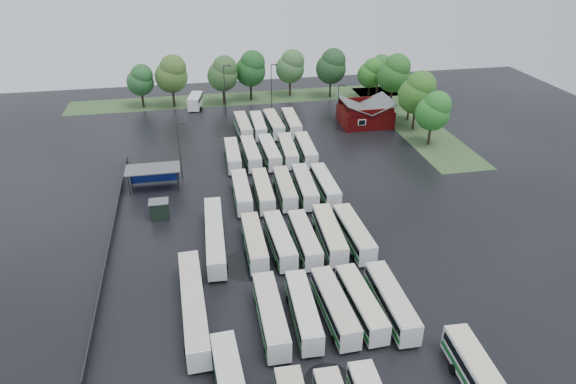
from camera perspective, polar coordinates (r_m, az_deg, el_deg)
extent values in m
plane|color=black|center=(64.51, 0.30, -7.04)|extent=(160.00, 160.00, 0.00)
cube|color=maroon|center=(106.70, 8.54, 8.31)|extent=(10.00, 8.00, 3.40)
cube|color=#4C4F51|center=(105.09, 7.34, 9.59)|extent=(5.07, 8.60, 2.19)
cube|color=#4C4F51|center=(106.71, 9.93, 9.68)|extent=(5.07, 8.60, 2.19)
cube|color=maroon|center=(102.44, 9.35, 8.72)|extent=(9.00, 0.20, 1.20)
cube|color=silver|center=(102.38, 8.21, 7.66)|extent=(1.60, 0.12, 1.20)
cylinder|color=#2D2D30|center=(80.68, -17.24, 0.65)|extent=(0.16, 0.16, 3.40)
cylinder|color=#2D2D30|center=(80.08, -12.15, 1.12)|extent=(0.16, 0.16, 3.40)
cylinder|color=#2D2D30|center=(83.54, -17.08, 1.64)|extent=(0.16, 0.16, 3.40)
cylinder|color=#2D2D30|center=(82.96, -12.16, 2.10)|extent=(0.16, 0.16, 3.40)
cube|color=#4C4F51|center=(80.97, -14.82, 2.53)|extent=(8.20, 4.20, 0.15)
cube|color=navy|center=(83.48, -14.61, 1.90)|extent=(7.60, 0.08, 2.60)
cube|color=black|center=(73.88, -14.09, -1.91)|extent=(2.50, 2.00, 2.50)
cube|color=#4C4F51|center=(73.26, -14.21, -1.02)|extent=(2.70, 2.20, 0.12)
cube|color=#355229|center=(122.97, -4.80, 10.34)|extent=(80.00, 10.00, 0.01)
cube|color=#355229|center=(110.89, 13.42, 7.69)|extent=(10.00, 50.00, 0.01)
cube|color=#2D2D30|center=(70.99, -18.95, -4.60)|extent=(0.10, 50.00, 1.20)
cube|color=silver|center=(53.42, -1.95, -13.45)|extent=(2.36, 11.01, 2.52)
cube|color=black|center=(53.09, -1.96, -13.04)|extent=(2.41, 10.57, 0.81)
cube|color=#0C6A1C|center=(53.79, -1.94, -13.89)|extent=(2.40, 10.79, 0.55)
cube|color=beige|center=(52.57, -1.97, -12.38)|extent=(2.26, 10.68, 0.11)
cylinder|color=black|center=(51.75, -1.26, -17.03)|extent=(2.34, 0.88, 0.88)
cylinder|color=black|center=(56.89, -2.51, -12.10)|extent=(2.34, 0.88, 0.88)
cube|color=silver|center=(54.00, 1.71, -13.01)|extent=(2.59, 10.62, 2.42)
cube|color=black|center=(53.68, 1.72, -12.62)|extent=(2.63, 10.20, 0.77)
cube|color=#1B6E2F|center=(54.35, 1.70, -13.43)|extent=(2.63, 10.41, 0.53)
cube|color=silver|center=(53.19, 1.73, -11.99)|extent=(2.49, 10.30, 0.11)
cylinder|color=black|center=(52.40, 2.53, -16.37)|extent=(2.24, 0.84, 0.84)
cylinder|color=black|center=(57.29, 0.94, -11.75)|extent=(2.24, 0.84, 0.84)
cube|color=silver|center=(54.63, 5.19, -12.54)|extent=(2.60, 10.73, 2.44)
cube|color=black|center=(54.32, 5.21, -12.14)|extent=(2.64, 10.31, 0.78)
cube|color=#0E6E1F|center=(54.98, 5.16, -12.96)|extent=(2.64, 10.52, 0.54)
cube|color=beige|center=(53.82, 5.25, -11.51)|extent=(2.50, 10.41, 0.11)
cylinder|color=black|center=(53.04, 6.16, -15.87)|extent=(2.26, 0.85, 0.85)
cylinder|color=black|center=(57.92, 4.21, -11.32)|extent=(2.26, 0.85, 0.85)
cube|color=silver|center=(55.40, 8.10, -12.09)|extent=(2.65, 10.61, 2.41)
cube|color=black|center=(55.10, 8.13, -11.70)|extent=(2.68, 10.19, 0.77)
cube|color=#016F11|center=(55.74, 8.06, -12.51)|extent=(2.68, 10.40, 0.53)
cube|color=beige|center=(54.61, 8.19, -11.08)|extent=(2.55, 10.29, 0.11)
cylinder|color=black|center=(53.85, 9.17, -15.31)|extent=(2.24, 0.84, 0.84)
cylinder|color=black|center=(58.61, 6.97, -10.94)|extent=(2.24, 0.84, 0.84)
cube|color=silver|center=(56.01, 11.40, -11.82)|extent=(2.35, 10.95, 2.51)
cube|color=black|center=(55.69, 11.44, -11.43)|extent=(2.41, 10.52, 0.80)
cube|color=#0D691B|center=(56.36, 11.34, -12.26)|extent=(2.40, 10.73, 0.55)
cube|color=beige|center=(55.20, 11.52, -10.78)|extent=(2.26, 10.62, 0.11)
cylinder|color=black|center=(54.45, 12.64, -15.11)|extent=(2.32, 0.87, 0.87)
cylinder|color=black|center=(59.28, 10.04, -10.67)|extent=(2.32, 0.87, 0.87)
cube|color=silver|center=(64.22, -3.78, -5.55)|extent=(2.28, 10.61, 2.43)
cube|color=black|center=(63.95, -3.79, -5.19)|extent=(2.33, 10.19, 0.78)
cube|color=#126528|center=(64.52, -3.76, -5.95)|extent=(2.33, 10.40, 0.53)
cube|color=beige|center=(63.54, -3.81, -4.60)|extent=(2.19, 10.29, 0.11)
cylinder|color=black|center=(62.14, -3.32, -8.18)|extent=(2.25, 0.85, 0.85)
cylinder|color=black|center=(67.71, -4.13, -4.85)|extent=(2.25, 0.85, 0.85)
cube|color=silver|center=(64.45, -0.93, -5.34)|extent=(2.59, 10.72, 2.44)
cube|color=black|center=(64.18, -0.93, -4.98)|extent=(2.63, 10.30, 0.78)
cube|color=#176D29|center=(64.75, -0.93, -5.74)|extent=(2.62, 10.51, 0.54)
cube|color=silver|center=(63.77, -0.94, -4.39)|extent=(2.49, 10.40, 0.11)
cylinder|color=black|center=(62.38, -0.36, -7.97)|extent=(2.26, 0.85, 0.85)
cylinder|color=black|center=(67.94, -1.44, -4.65)|extent=(2.26, 0.85, 0.85)
cube|color=silver|center=(64.69, 1.85, -5.22)|extent=(2.25, 10.60, 2.43)
cube|color=black|center=(64.43, 1.85, -4.86)|extent=(2.31, 10.18, 0.78)
cube|color=#0C621D|center=(64.98, 1.84, -5.62)|extent=(2.30, 10.39, 0.53)
cube|color=beige|center=(64.01, 1.87, -4.28)|extent=(2.17, 10.29, 0.11)
cylinder|color=black|center=(62.66, 2.52, -7.82)|extent=(2.25, 0.85, 0.85)
cylinder|color=black|center=(68.13, 1.20, -4.55)|extent=(2.25, 0.85, 0.85)
cube|color=silver|center=(65.70, 4.61, -4.65)|extent=(2.82, 11.26, 2.56)
cube|color=black|center=(65.42, 4.63, -4.27)|extent=(2.86, 10.81, 0.82)
cube|color=#105F1E|center=(66.00, 4.60, -5.06)|extent=(2.86, 11.04, 0.56)
cube|color=beige|center=(65.00, 4.66, -3.66)|extent=(2.72, 10.92, 0.11)
cylinder|color=black|center=(63.57, 5.42, -7.32)|extent=(2.37, 0.89, 0.89)
cylinder|color=black|center=(69.29, 3.80, -3.98)|extent=(2.37, 0.89, 0.89)
cube|color=silver|center=(66.20, 7.30, -4.55)|extent=(2.56, 11.09, 2.53)
cube|color=black|center=(65.93, 7.32, -4.18)|extent=(2.61, 10.65, 0.81)
cube|color=#196B26|center=(66.50, 7.27, -4.95)|extent=(2.60, 10.87, 0.56)
cube|color=beige|center=(65.51, 7.36, -3.58)|extent=(2.46, 10.75, 0.11)
cylinder|color=black|center=(64.14, 8.18, -7.15)|extent=(2.34, 0.88, 0.88)
cylinder|color=black|center=(69.70, 6.36, -3.90)|extent=(2.34, 0.88, 0.88)
cube|color=silver|center=(75.85, -5.18, 0.02)|extent=(2.36, 10.62, 2.43)
cube|color=black|center=(75.63, -5.19, 0.34)|extent=(2.40, 10.20, 0.78)
cube|color=#0F661E|center=(76.10, -5.16, -0.34)|extent=(2.40, 10.41, 0.53)
cube|color=silver|center=(75.27, -5.22, 0.86)|extent=(2.26, 10.30, 0.11)
cylinder|color=black|center=(73.48, -4.84, -2.03)|extent=(2.25, 0.85, 0.85)
cylinder|color=black|center=(79.41, -5.42, 0.37)|extent=(2.25, 0.85, 0.85)
cube|color=silver|center=(75.91, -2.80, 0.14)|extent=(2.44, 10.70, 2.44)
cube|color=black|center=(75.69, -2.80, 0.47)|extent=(2.48, 10.28, 0.78)
cube|color=#0A5F1A|center=(76.17, -2.79, -0.22)|extent=(2.48, 10.49, 0.54)
cube|color=beige|center=(75.33, -2.82, 0.99)|extent=(2.34, 10.38, 0.11)
cylinder|color=black|center=(73.54, -2.38, -1.92)|extent=(2.27, 0.85, 0.85)
cylinder|color=black|center=(79.48, -3.14, 0.48)|extent=(2.27, 0.85, 0.85)
cube|color=silver|center=(76.58, -0.35, 0.42)|extent=(2.53, 10.63, 2.42)
cube|color=black|center=(76.35, -0.35, 0.74)|extent=(2.57, 10.21, 0.78)
cube|color=#08601F|center=(76.82, -0.35, 0.07)|extent=(2.56, 10.42, 0.53)
cube|color=beige|center=(76.00, -0.36, 1.26)|extent=(2.43, 10.31, 0.11)
cylinder|color=black|center=(74.24, 0.14, -1.59)|extent=(2.25, 0.85, 0.85)
cylinder|color=black|center=(80.09, -0.80, 0.75)|extent=(2.25, 0.85, 0.85)
cube|color=silver|center=(77.04, 1.87, 0.64)|extent=(2.76, 11.09, 2.52)
cube|color=black|center=(76.81, 1.88, 0.98)|extent=(2.80, 10.66, 0.81)
cube|color=#126321|center=(77.30, 1.87, 0.28)|extent=(2.80, 10.88, 0.55)
cube|color=beige|center=(76.45, 1.89, 1.51)|extent=(2.66, 10.76, 0.11)
cylinder|color=black|center=(74.62, 2.45, -1.44)|extent=(2.34, 0.88, 0.88)
cylinder|color=black|center=(80.67, 1.31, 0.97)|extent=(2.34, 0.88, 0.88)
cube|color=silver|center=(77.67, 4.14, 0.78)|extent=(2.26, 10.70, 2.45)
cube|color=black|center=(77.45, 4.15, 1.10)|extent=(2.31, 10.27, 0.78)
cube|color=#106C1E|center=(77.92, 4.13, 0.43)|extent=(2.30, 10.48, 0.54)
cube|color=silver|center=(77.10, 4.17, 1.62)|extent=(2.17, 10.38, 0.11)
cylinder|color=black|center=(75.34, 4.77, -1.22)|extent=(2.27, 0.86, 0.86)
cylinder|color=black|center=(81.16, 3.50, 1.09)|extent=(2.27, 0.86, 0.86)
cube|color=silver|center=(88.09, -6.17, 4.08)|extent=(2.44, 10.57, 2.41)
cube|color=black|center=(87.90, -6.18, 4.37)|extent=(2.48, 10.15, 0.77)
cube|color=#19702B|center=(88.30, -6.15, 3.77)|extent=(2.48, 10.36, 0.53)
cube|color=beige|center=(87.60, -6.21, 4.83)|extent=(2.34, 10.25, 0.11)
cylinder|color=black|center=(85.54, -5.91, 2.45)|extent=(2.24, 0.84, 0.84)
cylinder|color=black|center=(91.65, -6.34, 4.23)|extent=(2.24, 0.84, 0.84)
cube|color=silver|center=(88.40, -4.16, 4.29)|extent=(2.38, 10.76, 2.46)
cube|color=black|center=(88.21, -4.17, 4.58)|extent=(2.43, 10.33, 0.79)
cube|color=#156324|center=(88.62, -4.14, 3.97)|extent=(2.42, 10.54, 0.54)
cube|color=beige|center=(87.90, -4.18, 5.05)|extent=(2.28, 10.43, 0.11)
cylinder|color=black|center=(85.80, -3.83, 2.64)|extent=(2.28, 0.86, 0.86)
cylinder|color=black|center=(92.02, -4.41, 4.43)|extent=(2.28, 0.86, 0.86)
cube|color=silver|center=(88.74, -2.07, 4.46)|extent=(2.53, 10.93, 2.49)
cube|color=black|center=(88.54, -2.07, 4.75)|extent=(2.57, 10.49, 0.80)
cube|color=#07611C|center=(88.96, -2.06, 4.13)|extent=(2.57, 10.71, 0.55)
cube|color=silver|center=(88.24, -2.08, 5.23)|extent=(2.43, 10.60, 0.11)
cylinder|color=black|center=(86.12, -1.68, 2.79)|extent=(2.31, 0.87, 0.87)
cylinder|color=black|center=(92.39, -2.40, 4.59)|extent=(2.31, 0.87, 0.87)
cube|color=silver|center=(89.33, -0.01, 4.63)|extent=(2.80, 10.88, 2.47)
cube|color=black|center=(89.13, -0.01, 4.92)|extent=(2.83, 10.46, 0.79)
cube|color=#0D6C1F|center=(89.54, -0.01, 4.31)|extent=(2.84, 10.67, 0.54)
cube|color=beige|center=(88.83, -0.01, 5.39)|extent=(2.70, 10.56, 0.11)
cylinder|color=black|center=(86.74, 0.42, 2.99)|extent=(2.29, 0.86, 0.86)
cylinder|color=black|center=(92.93, -0.42, 4.76)|extent=(2.29, 0.86, 0.86)
cube|color=silver|center=(89.78, 2.00, 4.74)|extent=(2.71, 10.92, 2.48)
cube|color=black|center=(89.59, 2.01, 5.03)|extent=(2.75, 10.49, 0.79)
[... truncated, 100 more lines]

